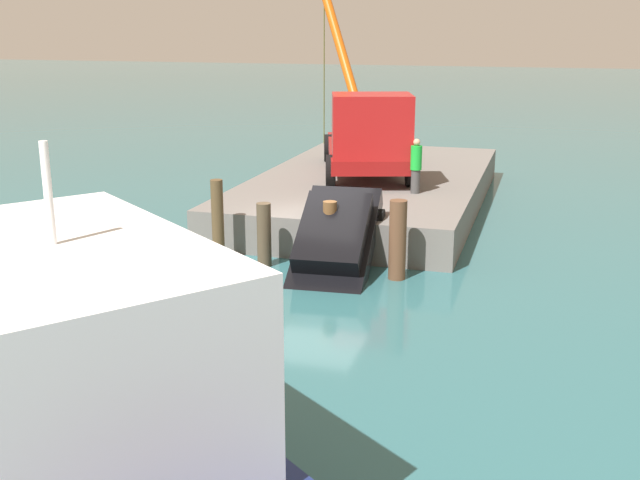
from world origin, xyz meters
The scene contains 9 objects.
ground centered at (0.00, 0.00, 0.00)m, with size 200.00×200.00×0.00m, color #2D6066.
dock centered at (-6.69, 0.00, 0.56)m, with size 13.56×7.32×1.12m, color slate.
crane_truck centered at (-6.04, -0.03, 2.53)m, with size 8.65×5.35×6.31m.
dock_worker centered at (-4.03, 1.96, 1.96)m, with size 0.34×0.34×1.66m.
salvaged_car centered at (0.93, 0.78, 0.67)m, with size 4.21×2.36×2.85m.
piling_near centered at (0.81, -2.42, 1.10)m, with size 0.32×0.32×2.20m, color brown.
piling_mid centered at (0.86, -1.11, 0.84)m, with size 0.37×0.37×1.67m, color #4C3E2C.
piling_far centered at (0.66, 0.60, 0.89)m, with size 0.35×0.35×1.78m, color brown.
piling_end centered at (0.92, 2.39, 0.99)m, with size 0.42×0.42×1.98m, color brown.
Camera 1 is at (18.90, 5.79, 6.08)m, focal length 43.50 mm.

